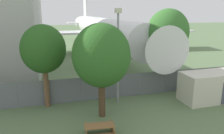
{
  "coord_description": "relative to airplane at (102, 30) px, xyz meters",
  "views": [
    {
      "loc": [
        -4.71,
        -6.09,
        7.38
      ],
      "look_at": [
        0.85,
        14.17,
        2.0
      ],
      "focal_mm": 35.0,
      "sensor_mm": 36.0,
      "label": 1
    }
  ],
  "objects": [
    {
      "name": "tree_left_of_cabin",
      "position": [
        -5.68,
        -25.11,
        0.32
      ],
      "size": [
        3.98,
        3.98,
        6.66
      ],
      "color": "#4C3823",
      "rests_on": "ground"
    },
    {
      "name": "light_mast",
      "position": [
        -3.9,
        -23.12,
        0.54
      ],
      "size": [
        0.44,
        0.44,
        7.61
      ],
      "color": "#99999E",
      "rests_on": "ground"
    },
    {
      "name": "airplane",
      "position": [
        0.0,
        0.0,
        0.0
      ],
      "size": [
        37.94,
        46.38,
        12.54
      ],
      "rotation": [
        0.0,
        0.0,
        -1.55
      ],
      "color": "white",
      "rests_on": "ground"
    },
    {
      "name": "picnic_bench_near_cabin",
      "position": [
        -6.42,
        -27.71,
        -3.65
      ],
      "size": [
        1.93,
        1.58,
        0.76
      ],
      "rotation": [
        0.0,
        0.0,
        -0.1
      ],
      "color": "brown",
      "rests_on": "ground"
    },
    {
      "name": "tree_behind_benches",
      "position": [
        -9.5,
        -22.37,
        0.48
      ],
      "size": [
        3.34,
        3.34,
        6.48
      ],
      "color": "brown",
      "rests_on": "ground"
    },
    {
      "name": "tree_near_hangar",
      "position": [
        2.73,
        -18.94,
        1.15
      ],
      "size": [
        4.29,
        4.29,
        7.67
      ],
      "color": "brown",
      "rests_on": "ground"
    },
    {
      "name": "perimeter_fence",
      "position": [
        -4.12,
        -22.02,
        -3.09
      ],
      "size": [
        56.07,
        0.07,
        2.07
      ],
      "color": "slate",
      "rests_on": "ground"
    },
    {
      "name": "portable_cabin",
      "position": [
        3.68,
        -24.71,
        -2.89
      ],
      "size": [
        4.82,
        2.35,
        2.46
      ],
      "rotation": [
        0.0,
        0.0,
        0.01
      ],
      "color": "beige",
      "rests_on": "ground"
    }
  ]
}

